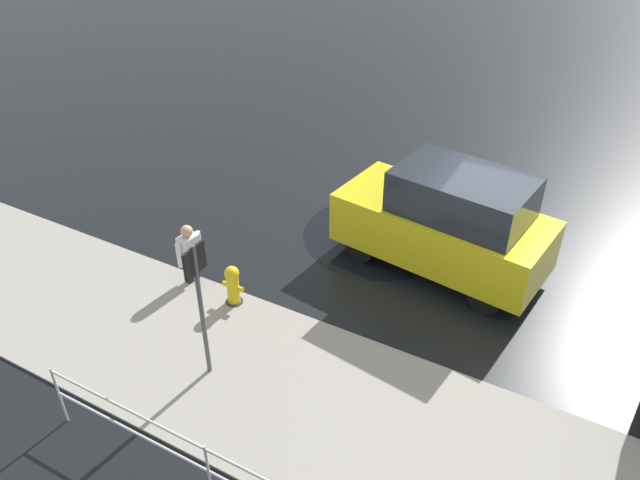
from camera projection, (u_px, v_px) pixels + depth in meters
The scene contains 7 objects.
ground_plane at pixel (496, 281), 11.61m from camera, with size 60.00×60.00×0.00m, color black.
kerb_strip at pixel (411, 445), 8.56m from camera, with size 24.00×3.20×0.04m, color gray.
moving_hatchback at pixel (447, 222), 11.39m from camera, with size 4.09×2.21×2.06m.
fire_hydrant at pixel (233, 286), 10.84m from camera, with size 0.42×0.31×0.80m.
pedestrian at pixel (189, 251), 11.22m from camera, with size 0.29×0.56×1.22m.
sign_post at pixel (199, 293), 8.82m from camera, with size 0.07×0.44×2.40m.
puddle_patch at pixel (378, 235), 12.86m from camera, with size 3.09×3.09×0.01m, color black.
Camera 1 is at (-1.55, 9.60, 7.17)m, focal length 35.00 mm.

